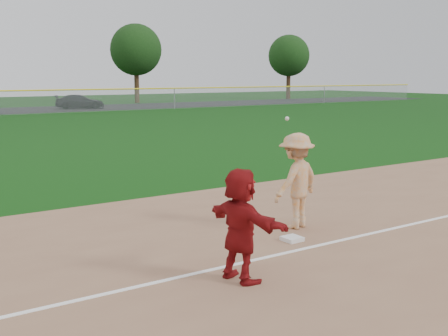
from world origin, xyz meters
TOP-DOWN VIEW (x-y plane):
  - ground at (0.00, 0.00)m, footprint 160.00×160.00m
  - foul_line at (0.00, -0.80)m, footprint 60.00×0.10m
  - first_base at (0.47, -0.26)m, footprint 0.37×0.37m
  - base_runner at (-1.66, -1.45)m, footprint 0.74×1.76m
  - car_right at (12.31, 45.28)m, footprint 5.04×3.17m
  - first_base_play at (1.19, 0.47)m, footprint 1.48×1.07m
  - tree_3 at (22.00, 52.80)m, footprint 6.00×6.00m
  - tree_4 at (44.00, 51.20)m, footprint 5.60×5.60m

SIDE VIEW (x-z plane):
  - ground at x=0.00m, z-range 0.00..0.00m
  - foul_line at x=0.00m, z-range 0.02..0.03m
  - first_base at x=0.47m, z-range 0.02..0.10m
  - car_right at x=12.31m, z-range 0.01..1.37m
  - base_runner at x=-1.66m, z-range 0.02..1.87m
  - first_base_play at x=1.19m, z-range -0.18..2.28m
  - tree_4 at x=44.00m, z-range 1.51..10.18m
  - tree_3 at x=22.00m, z-range 1.57..10.76m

